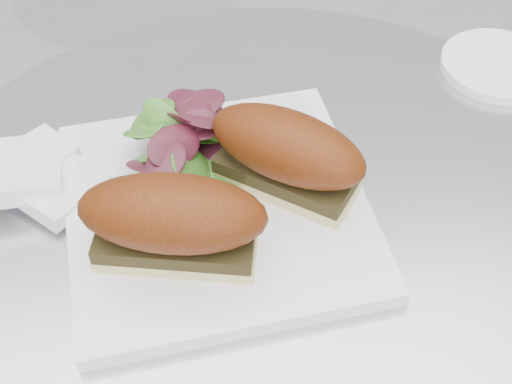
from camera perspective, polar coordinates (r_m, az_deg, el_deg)
table at (r=0.84m, az=1.04°, el=-13.56°), size 0.70×0.70×0.73m
plate at (r=0.64m, az=-3.15°, el=-1.30°), size 0.29×0.29×0.02m
sandwich_left at (r=0.57m, az=-6.64°, el=-2.27°), size 0.16×0.10×0.08m
sandwich_right at (r=0.62m, az=2.49°, el=3.12°), size 0.16×0.14×0.08m
salad at (r=0.66m, az=-6.04°, el=4.63°), size 0.12×0.12×0.05m
napkin at (r=0.69m, az=-17.19°, el=0.62°), size 0.15×0.15×0.02m
saucer at (r=0.84m, az=18.78°, el=9.58°), size 0.12×0.12×0.01m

